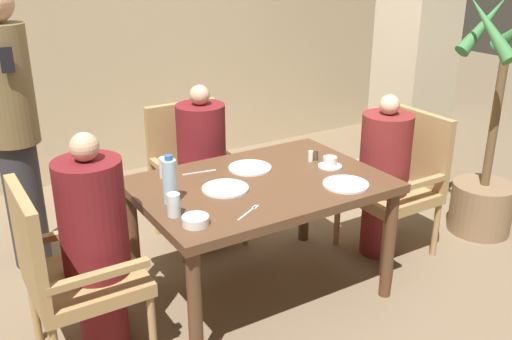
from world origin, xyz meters
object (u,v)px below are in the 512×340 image
chair_left_side (67,269)px  teacup_with_saucer (330,163)px  glass_tall_near (174,205)px  diner_in_right_chair (383,175)px  bowl_small (196,221)px  standing_host (12,124)px  water_bottle (170,181)px  glass_tall_mid (165,167)px  potted_palm (487,167)px  plate_main_right (250,168)px  diner_in_left_chair (96,245)px  plate_dessert_center (346,184)px  plate_main_left (225,188)px  diner_in_far_chair (202,166)px  chair_right_side (399,178)px  chair_far_side (193,168)px

chair_left_side → teacup_with_saucer: chair_left_side is taller
chair_left_side → glass_tall_near: size_ratio=8.22×
diner_in_right_chair → bowl_small: (-1.47, -0.29, 0.18)m
diner_in_right_chair → standing_host: 2.31m
water_bottle → glass_tall_mid: bearing=71.6°
potted_palm → plate_main_right: size_ratio=6.87×
diner_in_left_chair → plate_main_right: 1.01m
diner_in_left_chair → bowl_small: size_ratio=9.10×
diner_in_right_chair → potted_palm: size_ratio=0.63×
potted_palm → plate_dessert_center: bearing=-174.1°
bowl_small → glass_tall_mid: bearing=79.6°
plate_dessert_center → teacup_with_saucer: teacup_with_saucer is taller
diner_in_right_chair → plate_main_left: 1.17m
bowl_small → plate_main_right: bearing=39.4°
diner_in_far_chair → bowl_small: 1.16m
chair_right_side → diner_in_left_chair: bearing=180.0°
potted_palm → water_bottle: 2.35m
diner_in_left_chair → plate_main_right: size_ratio=4.62×
plate_dessert_center → bowl_small: bowl_small is taller
plate_main_right → glass_tall_mid: 0.49m
chair_right_side → standing_host: bearing=153.4°
chair_far_side → glass_tall_mid: bearing=-128.1°
potted_palm → diner_in_left_chair: bearing=176.9°
teacup_with_saucer → water_bottle: bearing=178.6°
plate_main_left → bowl_small: bowl_small is taller
diner_in_left_chair → water_bottle: bearing=-0.5°
chair_right_side → plate_main_left: bearing=180.0°
standing_host → potted_palm: 3.14m
plate_main_right → potted_palm: bearing=-11.1°
diner_in_far_chair → water_bottle: diner_in_far_chair is taller
plate_main_right → chair_far_side: bearing=93.9°
plate_main_right → chair_left_side: bearing=-170.4°
chair_far_side → diner_in_right_chair: 1.28m
standing_host → potted_palm: standing_host is taller
diner_in_far_chair → water_bottle: bearing=-126.2°
plate_dessert_center → glass_tall_near: size_ratio=2.20×
diner_in_left_chair → diner_in_right_chair: (1.87, 0.00, -0.04)m
glass_tall_near → water_bottle: bearing=71.6°
diner_in_far_chair → chair_right_side: diner_in_far_chair is taller
chair_left_side → water_bottle: water_bottle is taller
plate_dessert_center → glass_tall_mid: 1.01m
plate_main_left → glass_tall_mid: (-0.20, 0.33, 0.05)m
diner_in_far_chair → potted_palm: bearing=-26.2°
glass_tall_near → glass_tall_mid: size_ratio=1.00×
water_bottle → potted_palm: bearing=-3.6°
diner_in_left_chair → diner_in_right_chair: size_ratio=1.07×
chair_right_side → water_bottle: size_ratio=3.68×
standing_host → diner_in_right_chair: bearing=-28.3°
plate_dessert_center → glass_tall_mid: size_ratio=2.20×
diner_in_far_chair → plate_main_left: (-0.22, -0.73, 0.15)m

